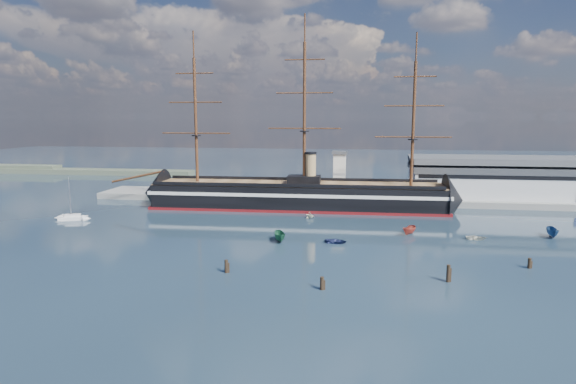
# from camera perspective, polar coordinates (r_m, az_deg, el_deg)

# --- Properties ---
(ground) EXTENTS (600.00, 600.00, 0.00)m
(ground) POSITION_cam_1_polar(r_m,az_deg,el_deg) (128.70, 4.13, -3.71)
(ground) COLOR #172432
(ground) RESTS_ON ground
(quay) EXTENTS (180.00, 18.00, 2.00)m
(quay) POSITION_cam_1_polar(r_m,az_deg,el_deg) (163.71, 8.56, -1.06)
(quay) COLOR slate
(quay) RESTS_ON ground
(warehouse) EXTENTS (63.00, 21.00, 11.60)m
(warehouse) POSITION_cam_1_polar(r_m,az_deg,el_deg) (173.56, 24.67, 1.45)
(warehouse) COLOR #B7BABC
(warehouse) RESTS_ON ground
(quay_tower) EXTENTS (5.00, 5.00, 15.00)m
(quay_tower) POSITION_cam_1_polar(r_m,az_deg,el_deg) (159.45, 6.12, 2.26)
(quay_tower) COLOR silver
(quay_tower) RESTS_ON ground
(shoreline) EXTENTS (120.00, 10.00, 4.00)m
(shoreline) POSITION_cam_1_polar(r_m,az_deg,el_deg) (266.84, -25.49, 2.31)
(shoreline) COLOR #3F4C38
(shoreline) RESTS_ON ground
(warship) EXTENTS (113.04, 18.12, 53.94)m
(warship) POSITION_cam_1_polar(r_m,az_deg,el_deg) (148.61, 0.47, -0.40)
(warship) COLOR black
(warship) RESTS_ON ground
(sailboat) EXTENTS (7.77, 4.76, 11.97)m
(sailboat) POSITION_cam_1_polar(r_m,az_deg,el_deg) (144.69, -24.14, -2.75)
(sailboat) COLOR silver
(sailboat) RESTS_ON ground
(motorboat_a) EXTENTS (7.52, 4.49, 2.83)m
(motorboat_a) POSITION_cam_1_polar(r_m,az_deg,el_deg) (109.68, -0.96, -5.91)
(motorboat_a) COLOR #20593C
(motorboat_a) RESTS_ON ground
(motorboat_b) EXTENTS (1.68, 3.22, 1.43)m
(motorboat_b) POSITION_cam_1_polar(r_m,az_deg,el_deg) (108.94, 5.68, -6.06)
(motorboat_b) COLOR navy
(motorboat_b) RESTS_ON ground
(motorboat_c) EXTENTS (6.71, 5.17, 2.55)m
(motorboat_c) POSITION_cam_1_polar(r_m,az_deg,el_deg) (119.60, 14.17, -4.93)
(motorboat_c) COLOR #9A3428
(motorboat_c) RESTS_ON ground
(motorboat_d) EXTENTS (5.29, 5.41, 1.94)m
(motorboat_d) POSITION_cam_1_polar(r_m,az_deg,el_deg) (135.01, 2.59, -3.10)
(motorboat_d) COLOR white
(motorboat_d) RESTS_ON ground
(motorboat_e) EXTENTS (1.37, 2.92, 1.32)m
(motorboat_e) POSITION_cam_1_polar(r_m,az_deg,el_deg) (119.72, 21.40, -5.27)
(motorboat_e) COLOR silver
(motorboat_e) RESTS_ON ground
(motorboat_f) EXTENTS (7.35, 3.64, 2.81)m
(motorboat_f) POSITION_cam_1_polar(r_m,az_deg,el_deg) (129.51, 28.83, -4.72)
(motorboat_f) COLOR navy
(motorboat_f) RESTS_ON ground
(piling_near_left) EXTENTS (0.64, 0.64, 3.12)m
(piling_near_left) POSITION_cam_1_polar(r_m,az_deg,el_deg) (89.32, -7.31, -9.46)
(piling_near_left) COLOR black
(piling_near_left) RESTS_ON ground
(piling_near_mid) EXTENTS (0.64, 0.64, 2.89)m
(piling_near_mid) POSITION_cam_1_polar(r_m,az_deg,el_deg) (80.57, 4.03, -11.48)
(piling_near_mid) COLOR black
(piling_near_mid) RESTS_ON ground
(piling_near_right) EXTENTS (0.64, 0.64, 3.75)m
(piling_near_right) POSITION_cam_1_polar(r_m,az_deg,el_deg) (88.29, 18.41, -10.08)
(piling_near_right) COLOR black
(piling_near_right) RESTS_ON ground
(piling_far_right) EXTENTS (0.64, 0.64, 2.68)m
(piling_far_right) POSITION_cam_1_polar(r_m,az_deg,el_deg) (101.60, 26.66, -8.09)
(piling_far_right) COLOR black
(piling_far_right) RESTS_ON ground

